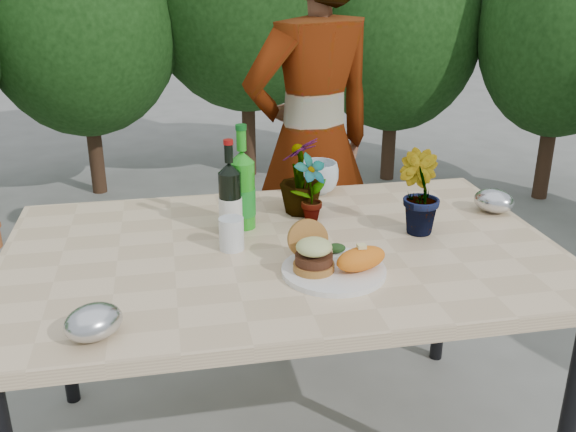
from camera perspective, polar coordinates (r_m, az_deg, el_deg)
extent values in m
cube|color=beige|center=(1.88, -0.47, -3.37)|extent=(1.60, 1.00, 0.04)
cylinder|color=black|center=(2.00, 23.72, -16.28)|extent=(0.05, 0.05, 0.71)
cylinder|color=black|center=(2.43, -19.49, -8.44)|extent=(0.05, 0.05, 0.71)
cylinder|color=black|center=(2.61, 13.62, -5.61)|extent=(0.05, 0.05, 0.71)
cylinder|color=#382316|center=(4.69, -16.61, 4.51)|extent=(0.10, 0.10, 0.42)
ellipsoid|color=#23511B|center=(4.51, -17.97, 16.29)|extent=(1.28, 1.28, 1.51)
cylinder|color=#382316|center=(4.88, -3.48, 6.55)|extent=(0.10, 0.10, 0.50)
cylinder|color=#382316|center=(4.84, 8.89, 5.48)|extent=(0.10, 0.10, 0.38)
ellipsoid|color=#23511B|center=(4.68, 9.54, 16.08)|extent=(1.19, 1.19, 1.42)
cylinder|color=#382316|center=(4.71, 21.76, 4.08)|extent=(0.10, 0.10, 0.44)
ellipsoid|color=#23511B|center=(4.55, 23.41, 15.17)|extent=(1.07, 1.07, 1.40)
cylinder|color=white|center=(1.72, 4.09, -4.87)|extent=(0.28, 0.28, 0.01)
cylinder|color=#B7722D|center=(1.70, 2.30, -4.51)|extent=(0.11, 0.11, 0.02)
cylinder|color=#472314|center=(1.69, 2.31, -3.83)|extent=(0.10, 0.10, 0.02)
ellipsoid|color=beige|center=(1.67, 2.33, -2.76)|extent=(0.10, 0.10, 0.04)
cylinder|color=#B7722D|center=(1.75, 1.77, -2.08)|extent=(0.11, 0.06, 0.11)
ellipsoid|color=orange|center=(1.70, 6.51, -3.79)|extent=(0.17, 0.12, 0.06)
ellipsoid|color=olive|center=(1.79, 3.36, -3.05)|extent=(0.04, 0.04, 0.02)
ellipsoid|color=#193814|center=(1.80, 4.25, -2.87)|extent=(0.06, 0.04, 0.03)
cylinder|color=black|center=(1.94, -5.14, 1.12)|extent=(0.07, 0.07, 0.19)
cylinder|color=white|center=(1.94, -5.12, 0.59)|extent=(0.07, 0.07, 0.08)
cone|color=black|center=(1.90, -5.26, 4.30)|extent=(0.07, 0.07, 0.03)
cylinder|color=black|center=(1.89, -5.30, 5.56)|extent=(0.03, 0.03, 0.06)
cylinder|color=maroon|center=(1.88, -5.34, 6.57)|extent=(0.03, 0.03, 0.01)
cylinder|color=#219B1C|center=(1.98, -4.04, 1.86)|extent=(0.08, 0.08, 0.21)
cylinder|color=#198C26|center=(1.98, -4.03, 1.29)|extent=(0.08, 0.08, 0.08)
cone|color=#219B1C|center=(1.94, -4.14, 5.30)|extent=(0.08, 0.08, 0.04)
cylinder|color=#219B1C|center=(1.92, -4.18, 6.73)|extent=(0.03, 0.03, 0.06)
cylinder|color=#0C5919|center=(1.92, -4.21, 7.88)|extent=(0.03, 0.03, 0.02)
cylinder|color=silver|center=(1.85, -5.04, -1.58)|extent=(0.07, 0.07, 0.09)
imported|color=#235A1F|center=(2.02, 2.06, 2.49)|extent=(0.14, 0.12, 0.22)
imported|color=#2D5F20|center=(1.97, 11.51, 2.05)|extent=(0.16, 0.17, 0.25)
imported|color=#316121|center=(2.08, 1.18, 3.57)|extent=(0.20, 0.20, 0.25)
imported|color=silver|center=(2.29, 2.69, 3.42)|extent=(0.15, 0.15, 0.11)
ellipsoid|color=silver|center=(1.49, -16.92, -9.00)|extent=(0.17, 0.16, 0.08)
ellipsoid|color=silver|center=(2.22, 17.82, 1.30)|extent=(0.17, 0.17, 0.08)
imported|color=#8D6046|center=(2.60, 2.16, 6.27)|extent=(0.71, 0.58, 1.67)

